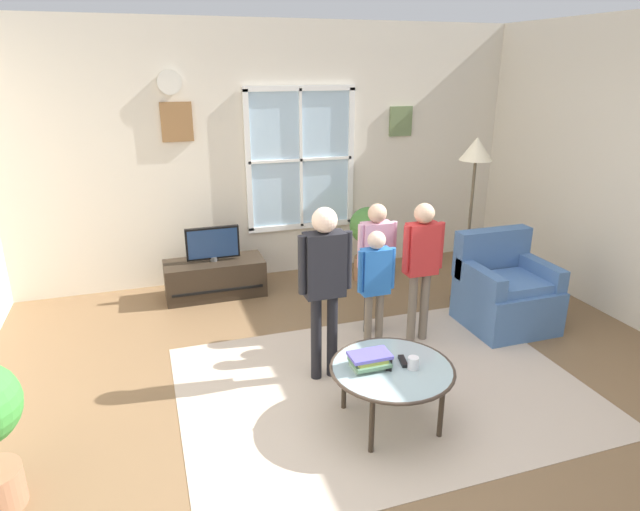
{
  "coord_description": "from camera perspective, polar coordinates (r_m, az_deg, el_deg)",
  "views": [
    {
      "loc": [
        -1.42,
        -3.1,
        2.35
      ],
      "look_at": [
        -0.17,
        0.69,
        0.94
      ],
      "focal_mm": 30.49,
      "sensor_mm": 36.0,
      "label": 1
    }
  ],
  "objects": [
    {
      "name": "back_wall",
      "position": [
        6.22,
        -4.88,
        10.61
      ],
      "size": [
        5.67,
        0.17,
        2.8
      ],
      "color": "beige",
      "rests_on": "ground_plane"
    },
    {
      "name": "floor_lamp",
      "position": [
        5.53,
        15.96,
        9.02
      ],
      "size": [
        0.32,
        0.32,
        1.7
      ],
      "color": "black",
      "rests_on": "ground_plane"
    },
    {
      "name": "cup",
      "position": [
        3.73,
        9.76,
        -11.07
      ],
      "size": [
        0.07,
        0.07,
        0.09
      ],
      "primitive_type": "cylinder",
      "color": "white",
      "rests_on": "coffee_table"
    },
    {
      "name": "potted_plant_by_window",
      "position": [
        6.15,
        5.03,
        2.02
      ],
      "size": [
        0.42,
        0.42,
        0.85
      ],
      "color": "#9E6B4C",
      "rests_on": "ground_plane"
    },
    {
      "name": "person_blue_shirt",
      "position": [
        4.5,
        5.83,
        -2.41
      ],
      "size": [
        0.33,
        0.15,
        1.09
      ],
      "color": "#726656",
      "rests_on": "ground_plane"
    },
    {
      "name": "area_rug",
      "position": [
        4.32,
        6.5,
        -13.57
      ],
      "size": [
        3.03,
        2.23,
        0.01
      ],
      "primitive_type": "cube",
      "color": "#C6B29E",
      "rests_on": "ground_plane"
    },
    {
      "name": "book_stack",
      "position": [
        3.71,
        5.23,
        -10.88
      ],
      "size": [
        0.28,
        0.2,
        0.1
      ],
      "color": "#88A78E",
      "rests_on": "coffee_table"
    },
    {
      "name": "person_black_shirt",
      "position": [
        4.05,
        0.47,
        -2.04
      ],
      "size": [
        0.42,
        0.19,
        1.39
      ],
      "color": "black",
      "rests_on": "ground_plane"
    },
    {
      "name": "remote_near_cup",
      "position": [
        3.8,
        8.71,
        -10.91
      ],
      "size": [
        0.07,
        0.15,
        0.02
      ],
      "primitive_type": "cube",
      "rotation": [
        0.0,
        0.0,
        -0.22
      ],
      "color": "black",
      "rests_on": "coffee_table"
    },
    {
      "name": "armchair",
      "position": [
        5.4,
        18.81,
        -3.67
      ],
      "size": [
        0.76,
        0.74,
        0.87
      ],
      "color": "#476B9E",
      "rests_on": "ground_plane"
    },
    {
      "name": "remote_near_books",
      "position": [
        3.75,
        7.27,
        -11.28
      ],
      "size": [
        0.1,
        0.14,
        0.02
      ],
      "primitive_type": "cube",
      "rotation": [
        0.0,
        0.0,
        -0.49
      ],
      "color": "black",
      "rests_on": "coffee_table"
    },
    {
      "name": "person_red_shirt",
      "position": [
        4.73,
        10.62,
        -0.15
      ],
      "size": [
        0.38,
        0.17,
        1.26
      ],
      "color": "#726656",
      "rests_on": "ground_plane"
    },
    {
      "name": "television",
      "position": [
        5.77,
        -11.2,
        1.26
      ],
      "size": [
        0.55,
        0.08,
        0.37
      ],
      "color": "#4C4C4C",
      "rests_on": "tv_stand"
    },
    {
      "name": "tv_stand",
      "position": [
        5.91,
        -10.96,
        -2.33
      ],
      "size": [
        1.04,
        0.45,
        0.39
      ],
      "color": "#2D2319",
      "rests_on": "ground_plane"
    },
    {
      "name": "ground_plane",
      "position": [
        4.15,
        5.38,
        -15.37
      ],
      "size": [
        6.27,
        6.24,
        0.02
      ],
      "primitive_type": "cube",
      "color": "brown"
    },
    {
      "name": "person_pink_shirt",
      "position": [
        4.84,
        5.89,
        0.18
      ],
      "size": [
        0.37,
        0.17,
        1.22
      ],
      "color": "black",
      "rests_on": "ground_plane"
    },
    {
      "name": "coffee_table",
      "position": [
        3.76,
        7.56,
        -11.85
      ],
      "size": [
        0.85,
        0.85,
        0.44
      ],
      "color": "#99B2B7",
      "rests_on": "ground_plane"
    }
  ]
}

